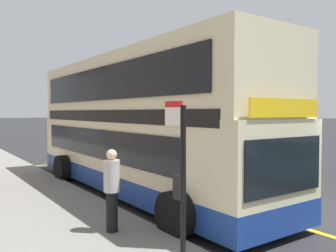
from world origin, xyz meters
TOP-DOWN VIEW (x-y plane):
  - ground_plane at (0.00, 32.00)m, footprint 260.00×260.00m
  - double_decker_bus at (-2.46, 5.64)m, footprint 3.29×11.50m
  - bus_bay_markings at (-2.53, 5.76)m, footprint 2.93×15.22m
  - bus_stop_sign at (-4.84, 0.09)m, footprint 0.09×0.51m
  - parked_car_navy_distant at (5.08, 18.21)m, footprint 2.09×4.20m
  - pedestrian_further_back at (-4.98, 2.28)m, footprint 0.34×0.34m

SIDE VIEW (x-z plane):
  - ground_plane at x=0.00m, z-range 0.00..0.00m
  - bus_bay_markings at x=-2.53m, z-range 0.00..0.01m
  - parked_car_navy_distant at x=5.08m, z-range -0.01..1.61m
  - pedestrian_further_back at x=-4.98m, z-range 0.22..1.95m
  - bus_stop_sign at x=-4.84m, z-range 0.38..3.06m
  - double_decker_bus at x=-2.46m, z-range -0.13..4.27m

